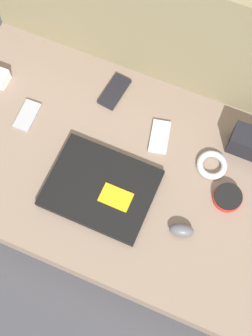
{
  "coord_description": "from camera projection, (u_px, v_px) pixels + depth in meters",
  "views": [
    {
      "loc": [
        0.19,
        -0.45,
        1.43
      ],
      "look_at": [
        0.0,
        0.0,
        0.15
      ],
      "focal_mm": 50.0,
      "sensor_mm": 36.0,
      "label": 1
    }
  ],
  "objects": [
    {
      "name": "speaker_puck",
      "position": [
        228.0,
        197.0,
        1.35
      ],
      "size": [
        0.08,
        0.08,
        0.03
      ],
      "color": "red",
      "rests_on": "couch_seat"
    },
    {
      "name": "phone_small",
      "position": [
        27.0,
        116.0,
        1.45
      ],
      "size": [
        0.06,
        0.1,
        0.01
      ],
      "rotation": [
        0.0,
        0.0,
        0.03
      ],
      "color": "#99999E",
      "rests_on": "couch_seat"
    },
    {
      "name": "cable_coil",
      "position": [
        212.0,
        165.0,
        1.39
      ],
      "size": [
        0.09,
        0.09,
        0.02
      ],
      "color": "#B2B2B7",
      "rests_on": "couch_seat"
    },
    {
      "name": "phone_black",
      "position": [
        160.0,
        137.0,
        1.42
      ],
      "size": [
        0.08,
        0.12,
        0.01
      ],
      "rotation": [
        0.0,
        0.0,
        0.22
      ],
      "color": "#B7B7BC",
      "rests_on": "couch_seat"
    },
    {
      "name": "phone_silver",
      "position": [
        115.0,
        92.0,
        1.48
      ],
      "size": [
        0.07,
        0.13,
        0.01
      ],
      "rotation": [
        0.0,
        0.0,
        -0.12
      ],
      "color": "black",
      "rests_on": "couch_seat"
    },
    {
      "name": "couch_backrest",
      "position": [
        183.0,
        29.0,
        1.39
      ],
      "size": [
        1.19,
        0.2,
        0.56
      ],
      "color": "#756B4C",
      "rests_on": "ground_plane"
    },
    {
      "name": "laptop",
      "position": [
        101.0,
        188.0,
        1.36
      ],
      "size": [
        0.31,
        0.24,
        0.03
      ],
      "rotation": [
        0.0,
        0.0,
        -0.01
      ],
      "color": "black",
      "rests_on": "couch_seat"
    },
    {
      "name": "couch_seat",
      "position": [
        126.0,
        178.0,
        1.45
      ],
      "size": [
        1.19,
        0.66,
        0.13
      ],
      "color": "#7A6656",
      "rests_on": "ground_plane"
    },
    {
      "name": "computer_mouse",
      "position": [
        181.0,
        230.0,
        1.31
      ],
      "size": [
        0.08,
        0.06,
        0.03
      ],
      "rotation": [
        0.0,
        0.0,
        0.27
      ],
      "color": "#4C4C51",
      "rests_on": "couch_seat"
    },
    {
      "name": "camera_pouch",
      "position": [
        251.0,
        143.0,
        1.38
      ],
      "size": [
        0.12,
        0.07,
        0.09
      ],
      "color": "black",
      "rests_on": "couch_seat"
    },
    {
      "name": "ground_plane",
      "position": [
        126.0,
        184.0,
        1.51
      ],
      "size": [
        8.0,
        8.0,
        0.0
      ],
      "primitive_type": "plane",
      "color": "#38383D"
    }
  ]
}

